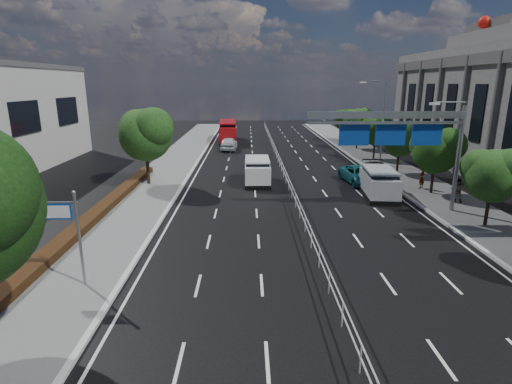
{
  "coord_description": "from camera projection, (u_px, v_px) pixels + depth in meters",
  "views": [
    {
      "loc": [
        -3.39,
        -15.84,
        8.58
      ],
      "look_at": [
        -2.91,
        6.73,
        2.4
      ],
      "focal_mm": 28.0,
      "sensor_mm": 36.0,
      "label": 1
    }
  ],
  "objects": [
    {
      "name": "silver_minivan",
      "position": [
        379.0,
        183.0,
        30.96
      ],
      "size": [
        2.77,
        5.48,
        2.2
      ],
      "rotation": [
        0.0,
        0.0,
        -0.1
      ],
      "color": "black",
      "rests_on": "ground"
    },
    {
      "name": "kerb_near",
      "position": [
        120.0,
        285.0,
        17.41
      ],
      "size": [
        0.25,
        140.0,
        0.15
      ],
      "primitive_type": "cube",
      "color": "silver",
      "rests_on": "ground"
    },
    {
      "name": "pedestrian_b",
      "position": [
        457.0,
        190.0,
        29.04
      ],
      "size": [
        1.06,
        0.95,
        1.79
      ],
      "primitive_type": "imported",
      "rotation": [
        0.0,
        0.0,
        2.77
      ],
      "color": "gray",
      "rests_on": "sidewalk_far"
    },
    {
      "name": "parked_car_teal",
      "position": [
        361.0,
        175.0,
        35.11
      ],
      "size": [
        3.09,
        5.64,
        1.5
      ],
      "primitive_type": "imported",
      "rotation": [
        0.0,
        0.0,
        0.12
      ],
      "color": "#165C64",
      "rests_on": "ground"
    },
    {
      "name": "near_car_dark",
      "position": [
        227.0,
        134.0,
        62.6
      ],
      "size": [
        2.22,
        4.85,
        1.54
      ],
      "primitive_type": "imported",
      "rotation": [
        0.0,
        0.0,
        3.01
      ],
      "color": "black",
      "rests_on": "ground"
    },
    {
      "name": "median_fence",
      "position": [
        282.0,
        168.0,
        39.17
      ],
      "size": [
        0.05,
        85.0,
        1.02
      ],
      "color": "silver",
      "rests_on": "ground"
    },
    {
      "name": "far_tree_d",
      "position": [
        437.0,
        148.0,
        30.82
      ],
      "size": [
        3.85,
        3.59,
        5.34
      ],
      "color": "black",
      "rests_on": "ground"
    },
    {
      "name": "streetlight_far",
      "position": [
        381.0,
        116.0,
        41.52
      ],
      "size": [
        2.78,
        2.4,
        9.0
      ],
      "color": "gray",
      "rests_on": "ground"
    },
    {
      "name": "pedestrian_a",
      "position": [
        422.0,
        178.0,
        32.93
      ],
      "size": [
        0.74,
        0.71,
        1.7
      ],
      "primitive_type": "imported",
      "rotation": [
        0.0,
        0.0,
        3.82
      ],
      "color": "gray",
      "rests_on": "sidewalk_far"
    },
    {
      "name": "parked_car_dark",
      "position": [
        377.0,
        172.0,
        35.89
      ],
      "size": [
        2.85,
        5.76,
        1.61
      ],
      "primitive_type": "imported",
      "rotation": [
        0.0,
        0.0,
        -0.11
      ],
      "color": "black",
      "rests_on": "ground"
    },
    {
      "name": "far_tree_e",
      "position": [
        401.0,
        137.0,
        38.09
      ],
      "size": [
        3.63,
        3.38,
        5.13
      ],
      "color": "black",
      "rests_on": "ground"
    },
    {
      "name": "red_bus",
      "position": [
        228.0,
        131.0,
        60.12
      ],
      "size": [
        2.86,
        10.37,
        3.07
      ],
      "rotation": [
        0.0,
        0.0,
        0.04
      ],
      "color": "black",
      "rests_on": "ground"
    },
    {
      "name": "far_tree_c",
      "position": [
        494.0,
        173.0,
        23.66
      ],
      "size": [
        3.52,
        3.28,
        4.94
      ],
      "color": "black",
      "rests_on": "ground"
    },
    {
      "name": "hedge_near",
      "position": [
        69.0,
        237.0,
        22.07
      ],
      "size": [
        1.0,
        36.0,
        0.44
      ],
      "primitive_type": "cube",
      "color": "black",
      "rests_on": "sidewalk_near"
    },
    {
      "name": "overhead_gantry",
      "position": [
        403.0,
        130.0,
        25.96
      ],
      "size": [
        10.24,
        0.38,
        7.45
      ],
      "color": "gray",
      "rests_on": "ground"
    },
    {
      "name": "ground",
      "position": [
        325.0,
        284.0,
        17.61
      ],
      "size": [
        160.0,
        160.0,
        0.0
      ],
      "primitive_type": "plane",
      "color": "black",
      "rests_on": "ground"
    },
    {
      "name": "far_tree_f",
      "position": [
        376.0,
        129.0,
        45.34
      ],
      "size": [
        3.52,
        3.28,
        5.02
      ],
      "color": "black",
      "rests_on": "ground"
    },
    {
      "name": "far_tree_g",
      "position": [
        359.0,
        121.0,
        52.5
      ],
      "size": [
        3.96,
        3.69,
        5.45
      ],
      "color": "black",
      "rests_on": "ground"
    },
    {
      "name": "sidewalk_near",
      "position": [
        62.0,
        285.0,
        17.36
      ],
      "size": [
        5.0,
        140.0,
        0.14
      ],
      "primitive_type": "cube",
      "color": "slate",
      "rests_on": "ground"
    },
    {
      "name": "near_car_silver",
      "position": [
        229.0,
        144.0,
        52.63
      ],
      "size": [
        2.26,
        5.1,
        1.71
      ],
      "primitive_type": "imported",
      "rotation": [
        0.0,
        0.0,
        3.09
      ],
      "color": "silver",
      "rests_on": "ground"
    },
    {
      "name": "far_tree_h",
      "position": [
        345.0,
        119.0,
        59.83
      ],
      "size": [
        3.41,
        3.18,
        4.91
      ],
      "color": "black",
      "rests_on": "ground"
    },
    {
      "name": "near_tree_back",
      "position": [
        146.0,
        132.0,
        33.48
      ],
      "size": [
        4.84,
        4.51,
        6.69
      ],
      "color": "black",
      "rests_on": "ground"
    },
    {
      "name": "toilet_sign",
      "position": [
        67.0,
        223.0,
        16.61
      ],
      "size": [
        1.62,
        0.18,
        4.34
      ],
      "color": "gray",
      "rests_on": "ground"
    },
    {
      "name": "white_minivan",
      "position": [
        257.0,
        171.0,
        35.19
      ],
      "size": [
        2.2,
        5.09,
        2.21
      ],
      "rotation": [
        0.0,
        0.0,
        0.0
      ],
      "color": "black",
      "rests_on": "ground"
    }
  ]
}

